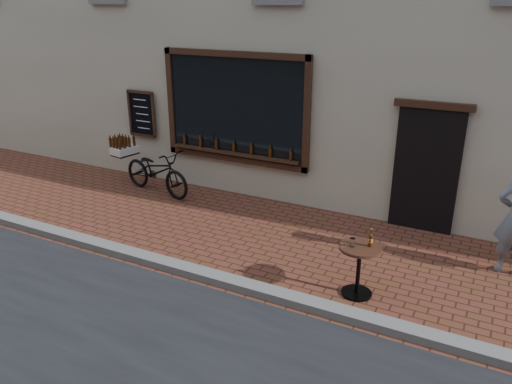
% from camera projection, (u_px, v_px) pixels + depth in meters
% --- Properties ---
extents(ground, '(90.00, 90.00, 0.00)m').
position_uv_depth(ground, '(234.00, 295.00, 7.02)').
color(ground, brown).
rests_on(ground, ground).
extents(kerb, '(90.00, 0.25, 0.12)m').
position_uv_depth(kerb, '(241.00, 285.00, 7.17)').
color(kerb, slate).
rests_on(kerb, ground).
extents(cargo_bicycle, '(2.27, 1.00, 1.05)m').
position_uv_depth(cargo_bicycle, '(155.00, 170.00, 10.61)').
color(cargo_bicycle, black).
rests_on(cargo_bicycle, ground).
extents(bistro_table, '(0.59, 0.59, 1.01)m').
position_uv_depth(bistro_table, '(359.00, 260.00, 6.86)').
color(bistro_table, black).
rests_on(bistro_table, ground).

